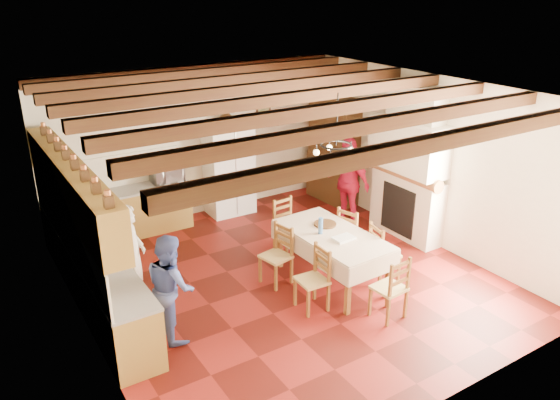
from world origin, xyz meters
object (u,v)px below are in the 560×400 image
object	(u,v)px
chair_left_near	(312,279)
person_woman_blue	(171,287)
refrigerator	(228,169)
hutch	(334,150)
dining_table	(332,238)
chair_right_near	(385,252)
person_man	(132,258)
chair_end_far	(289,226)
person_woman_red	(347,182)
chair_left_far	(276,255)
microwave	(167,174)
chair_right_far	(352,233)
chair_end_near	(389,287)

from	to	relation	value
chair_left_near	person_woman_blue	world-z (taller)	person_woman_blue
refrigerator	hutch	bearing A→B (deg)	-14.99
hutch	dining_table	world-z (taller)	hutch
dining_table	chair_left_near	bearing A→B (deg)	-146.81
chair_right_near	person_man	xyz separation A→B (m)	(-3.60, 1.32, 0.33)
chair_end_far	person_woman_red	xyz separation A→B (m)	(1.60, 0.38, 0.39)
hutch	chair_left_far	xyz separation A→B (m)	(-2.92, -2.35, -0.65)
person_woman_blue	hutch	bearing A→B (deg)	-59.59
refrigerator	person_woman_blue	bearing A→B (deg)	-126.06
dining_table	person_woman_red	size ratio (longest dim) A/B	1.11
dining_table	microwave	distance (m)	3.65
chair_left_far	chair_right_far	xyz separation A→B (m)	(1.53, -0.01, 0.00)
chair_right_near	person_woman_red	bearing A→B (deg)	-11.88
refrigerator	chair_end_far	world-z (taller)	refrigerator
chair_end_near	microwave	size ratio (longest dim) A/B	1.67
dining_table	chair_end_far	distance (m)	1.27
chair_right_near	dining_table	bearing A→B (deg)	73.21
chair_right_far	person_woman_blue	xyz separation A→B (m)	(-3.41, -0.41, 0.26)
hutch	dining_table	distance (m)	3.54
dining_table	chair_end_near	distance (m)	1.25
chair_end_near	chair_left_near	bearing A→B (deg)	-48.22
chair_right_far	person_woman_red	size ratio (longest dim) A/B	0.55
chair_left_far	microwave	bearing A→B (deg)	-179.91
chair_left_far	person_woman_blue	size ratio (longest dim) A/B	0.65
refrigerator	person_man	distance (m)	3.75
dining_table	chair_right_near	xyz separation A→B (m)	(0.74, -0.39, -0.27)
refrigerator	chair_right_near	size ratio (longest dim) A/B	1.89
person_man	person_woman_blue	bearing A→B (deg)	-143.89
chair_end_near	chair_end_far	xyz separation A→B (m)	(-0.07, 2.45, 0.00)
refrigerator	chair_right_near	bearing A→B (deg)	-77.08
dining_table	chair_end_near	xyz separation A→B (m)	(0.08, -1.21, -0.27)
chair_left_far	person_woman_red	bearing A→B (deg)	105.75
refrigerator	chair_left_near	size ratio (longest dim) A/B	1.89
chair_right_near	person_woman_red	xyz separation A→B (m)	(0.86, 2.01, 0.39)
chair_end_near	person_woman_blue	bearing A→B (deg)	-28.93
chair_left_near	chair_left_far	size ratio (longest dim) A/B	1.00
person_woman_blue	chair_left_far	bearing A→B (deg)	-77.05
chair_left_far	microwave	distance (m)	3.06
chair_right_far	person_woman_red	bearing A→B (deg)	-50.81
hutch	chair_end_far	xyz separation A→B (m)	(-2.15, -1.54, -0.65)
chair_left_far	person_woman_blue	bearing A→B (deg)	-88.47
dining_table	person_woman_red	distance (m)	2.28
hutch	microwave	bearing A→B (deg)	167.38
chair_right_near	microwave	xyz separation A→B (m)	(-2.08, 3.77, 0.58)
hutch	person_man	xyz separation A→B (m)	(-5.01, -1.85, -0.32)
chair_left_far	person_woman_red	world-z (taller)	person_woman_red
refrigerator	dining_table	bearing A→B (deg)	-88.02
chair_left_far	chair_end_near	xyz separation A→B (m)	(0.84, -1.64, 0.00)
chair_left_far	chair_right_near	distance (m)	1.72
chair_end_far	person_woman_red	size ratio (longest dim) A/B	0.55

